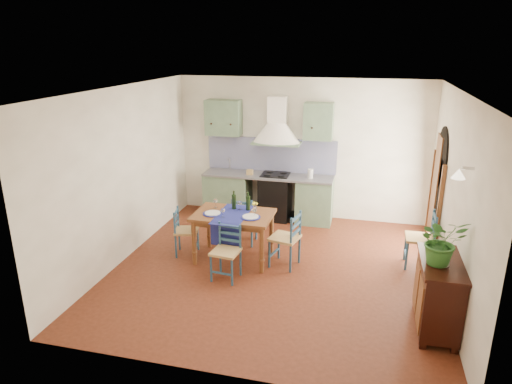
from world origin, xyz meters
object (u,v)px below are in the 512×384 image
at_px(dining_table, 234,219).
at_px(potted_plant, 442,241).
at_px(sideboard, 438,293).
at_px(chair_near, 226,251).

height_order(dining_table, potted_plant, potted_plant).
bearing_deg(sideboard, dining_table, 157.33).
distance_m(dining_table, chair_near, 0.69).
distance_m(chair_near, potted_plant, 3.05).
height_order(sideboard, potted_plant, potted_plant).
relative_size(chair_near, sideboard, 0.81).
bearing_deg(chair_near, dining_table, 96.57).
bearing_deg(chair_near, sideboard, -11.99).
relative_size(dining_table, chair_near, 1.50).
height_order(chair_near, potted_plant, potted_plant).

